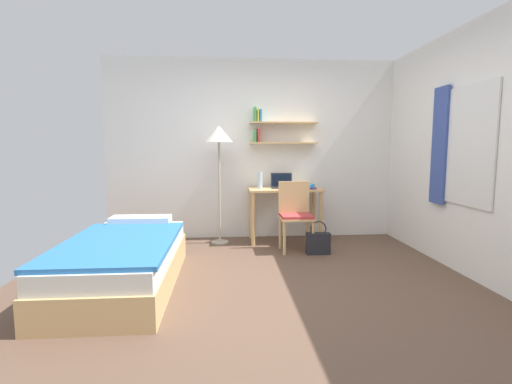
{
  "coord_description": "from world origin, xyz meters",
  "views": [
    {
      "loc": [
        -0.47,
        -3.58,
        1.33
      ],
      "look_at": [
        -0.15,
        0.51,
        0.85
      ],
      "focal_mm": 26.65,
      "sensor_mm": 36.0,
      "label": 1
    }
  ],
  "objects": [
    {
      "name": "ground_plane",
      "position": [
        0.0,
        0.0,
        0.0
      ],
      "size": [
        5.28,
        5.28,
        0.0
      ],
      "primitive_type": "plane",
      "color": "brown"
    },
    {
      "name": "wall_back",
      "position": [
        0.01,
        2.02,
        1.31
      ],
      "size": [
        4.4,
        0.27,
        2.6
      ],
      "color": "white",
      "rests_on": "ground_plane"
    },
    {
      "name": "wall_right",
      "position": [
        2.02,
        0.02,
        1.3
      ],
      "size": [
        0.1,
        4.4,
        2.6
      ],
      "color": "white",
      "rests_on": "ground_plane"
    },
    {
      "name": "bed",
      "position": [
        -1.47,
        0.05,
        0.24
      ],
      "size": [
        0.98,
        2.0,
        0.54
      ],
      "color": "tan",
      "rests_on": "ground_plane"
    },
    {
      "name": "desk",
      "position": [
        0.35,
        1.7,
        0.61
      ],
      "size": [
        1.03,
        0.53,
        0.76
      ],
      "color": "tan",
      "rests_on": "ground_plane"
    },
    {
      "name": "desk_chair",
      "position": [
        0.42,
        1.21,
        0.49
      ],
      "size": [
        0.44,
        0.4,
        0.89
      ],
      "color": "tan",
      "rests_on": "ground_plane"
    },
    {
      "name": "standing_lamp",
      "position": [
        -0.57,
        1.65,
        1.42
      ],
      "size": [
        0.38,
        0.38,
        1.63
      ],
      "color": "#B2A893",
      "rests_on": "ground_plane"
    },
    {
      "name": "laptop",
      "position": [
        0.32,
        1.78,
        0.81
      ],
      "size": [
        0.31,
        0.22,
        0.21
      ],
      "color": "#2D2D33",
      "rests_on": "desk"
    },
    {
      "name": "water_bottle",
      "position": [
        -0.01,
        1.66,
        0.88
      ],
      "size": [
        0.07,
        0.07,
        0.24
      ],
      "primitive_type": "cylinder",
      "color": "silver",
      "rests_on": "desk"
    },
    {
      "name": "book_stack",
      "position": [
        0.68,
        1.64,
        0.79
      ],
      "size": [
        0.18,
        0.23,
        0.07
      ],
      "color": "purple",
      "rests_on": "desk"
    },
    {
      "name": "handbag",
      "position": [
        0.67,
        1.0,
        0.15
      ],
      "size": [
        0.3,
        0.12,
        0.42
      ],
      "color": "#232328",
      "rests_on": "ground_plane"
    }
  ]
}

